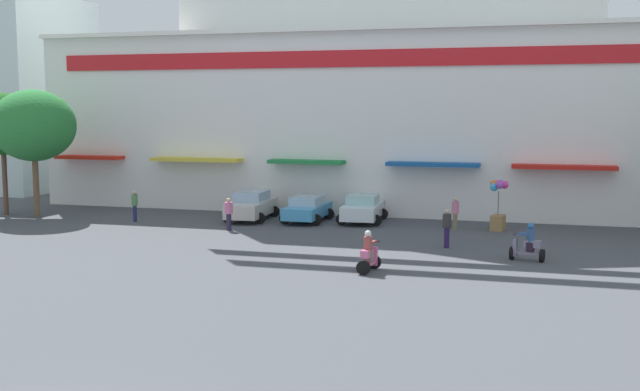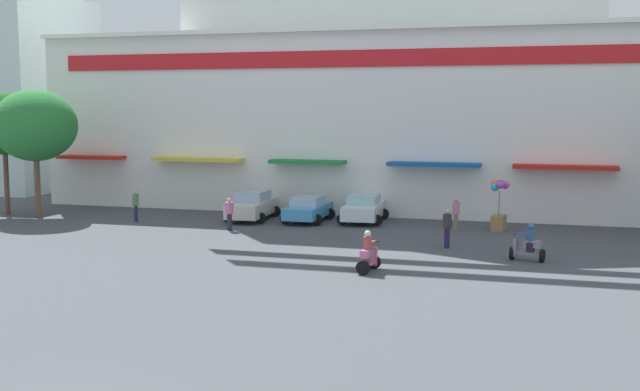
{
  "view_description": "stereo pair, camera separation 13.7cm",
  "coord_description": "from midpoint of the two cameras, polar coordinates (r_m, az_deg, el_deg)",
  "views": [
    {
      "loc": [
        8.88,
        -11.52,
        6.11
      ],
      "look_at": [
        0.39,
        18.28,
        2.51
      ],
      "focal_mm": 43.39,
      "sensor_mm": 36.0,
      "label": 1
    },
    {
      "loc": [
        9.01,
        -11.48,
        6.11
      ],
      "look_at": [
        0.39,
        18.28,
        2.51
      ],
      "focal_mm": 43.39,
      "sensor_mm": 36.0,
      "label": 2
    }
  ],
  "objects": [
    {
      "name": "pedestrian_1",
      "position": [
        38.8,
        9.85,
        -1.17
      ],
      "size": [
        0.49,
        0.49,
        1.62
      ],
      "color": "#796E50",
      "rests_on": "ground"
    },
    {
      "name": "parked_car_2",
      "position": [
        40.82,
        3.07,
        -0.95
      ],
      "size": [
        2.51,
        3.98,
        1.46
      ],
      "color": "white",
      "rests_on": "ground"
    },
    {
      "name": "balloon_vendor_cart",
      "position": [
        39.05,
        12.9,
        -0.85
      ],
      "size": [
        0.89,
        0.98,
        2.51
      ],
      "color": "#9A7345",
      "rests_on": "ground"
    },
    {
      "name": "plaza_tree_0",
      "position": [
        46.76,
        -22.46,
        4.88
      ],
      "size": [
        3.66,
        3.29,
        6.85
      ],
      "color": "brown",
      "rests_on": "ground"
    },
    {
      "name": "pedestrian_2",
      "position": [
        38.34,
        -6.85,
        -1.24
      ],
      "size": [
        0.56,
        0.56,
        1.6
      ],
      "color": "#2C223C",
      "rests_on": "ground"
    },
    {
      "name": "scooter_rider_0",
      "position": [
        28.66,
        3.48,
        -4.37
      ],
      "size": [
        0.7,
        1.37,
        1.57
      ],
      "color": "black",
      "rests_on": "ground"
    },
    {
      "name": "pedestrian_3",
      "position": [
        42.1,
        -13.6,
        -0.59
      ],
      "size": [
        0.41,
        0.41,
        1.67
      ],
      "color": "#1F244F",
      "rests_on": "ground"
    },
    {
      "name": "flank_building_left",
      "position": [
        61.69,
        -22.04,
        6.92
      ],
      "size": [
        9.31,
        9.89,
        13.92
      ],
      "color": "silver",
      "rests_on": "ground"
    },
    {
      "name": "parked_car_1",
      "position": [
        40.96,
        -1.04,
        -0.98
      ],
      "size": [
        2.32,
        3.88,
        1.37
      ],
      "color": "#4398D0",
      "rests_on": "ground"
    },
    {
      "name": "plaza_tree_2",
      "position": [
        45.29,
        -20.45,
        4.85
      ],
      "size": [
        4.52,
        4.6,
        7.02
      ],
      "color": "brown",
      "rests_on": "ground"
    },
    {
      "name": "ground_plane",
      "position": [
        26.79,
        -4.07,
        -6.58
      ],
      "size": [
        128.0,
        128.0,
        0.0
      ],
      "primitive_type": "plane",
      "color": "#46494F"
    },
    {
      "name": "scooter_rider_1",
      "position": [
        31.71,
        14.96,
        -3.55
      ],
      "size": [
        1.41,
        0.79,
        1.54
      ],
      "color": "black",
      "rests_on": "ground"
    },
    {
      "name": "parked_car_0",
      "position": [
        41.82,
        -5.16,
        -0.73
      ],
      "size": [
        2.5,
        4.5,
        1.56
      ],
      "color": "beige",
      "rests_on": "ground"
    },
    {
      "name": "colonial_building",
      "position": [
        48.24,
        5.27,
        10.06
      ],
      "size": [
        41.12,
        15.95,
        21.36
      ],
      "color": "white",
      "rests_on": "ground"
    },
    {
      "name": "pedestrian_0",
      "position": [
        33.8,
        9.22,
        -2.24
      ],
      "size": [
        0.53,
        0.53,
        1.69
      ],
      "color": "#291C4C",
      "rests_on": "ground"
    }
  ]
}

